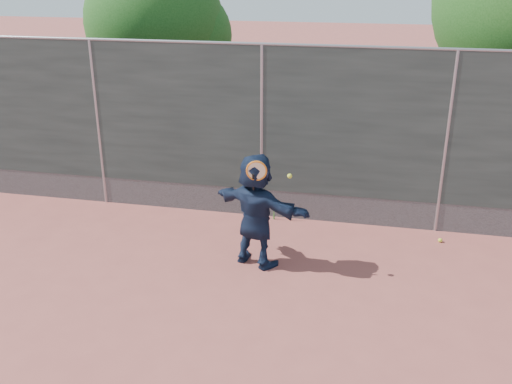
# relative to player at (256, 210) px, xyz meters

# --- Properties ---
(ground) EXTENTS (80.00, 80.00, 0.00)m
(ground) POSITION_rel_player_xyz_m (-0.27, -1.77, -0.86)
(ground) COLOR #9E4C42
(ground) RESTS_ON ground
(player) EXTENTS (1.67, 1.10, 1.72)m
(player) POSITION_rel_player_xyz_m (0.00, 0.00, 0.00)
(player) COLOR #16223C
(player) RESTS_ON ground
(ball_ground) EXTENTS (0.07, 0.07, 0.07)m
(ball_ground) POSITION_rel_player_xyz_m (2.78, 1.29, -0.83)
(ball_ground) COLOR #C0CE2D
(ball_ground) RESTS_ON ground
(fence) EXTENTS (20.00, 0.06, 3.03)m
(fence) POSITION_rel_player_xyz_m (-0.27, 1.73, 0.72)
(fence) COLOR #38423D
(fence) RESTS_ON ground
(swing_action) EXTENTS (0.63, 0.14, 0.51)m
(swing_action) POSITION_rel_player_xyz_m (0.09, -0.19, 0.66)
(swing_action) COLOR orange
(swing_action) RESTS_ON ground
(tree_left) EXTENTS (3.15, 3.00, 4.53)m
(tree_left) POSITION_rel_player_xyz_m (-3.12, 4.78, 2.08)
(tree_left) COLOR #382314
(tree_left) RESTS_ON ground
(weed_clump) EXTENTS (0.68, 0.07, 0.30)m
(weed_clump) POSITION_rel_player_xyz_m (0.02, 1.61, -0.73)
(weed_clump) COLOR #387226
(weed_clump) RESTS_ON ground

